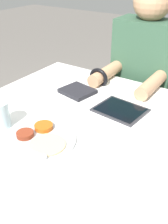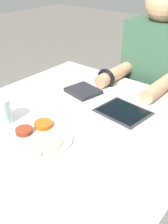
{
  "view_description": "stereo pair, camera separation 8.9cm",
  "coord_description": "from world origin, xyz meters",
  "px_view_note": "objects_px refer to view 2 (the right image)",
  "views": [
    {
      "loc": [
        0.56,
        -0.76,
        1.34
      ],
      "look_at": [
        0.06,
        -0.01,
        0.81
      ],
      "focal_mm": 42.0,
      "sensor_mm": 36.0,
      "label": 1
    },
    {
      "loc": [
        0.63,
        -0.7,
        1.34
      ],
      "look_at": [
        0.06,
        -0.01,
        0.81
      ],
      "focal_mm": 42.0,
      "sensor_mm": 36.0,
      "label": 2
    }
  ],
  "objects_px": {
    "thali_tray": "(38,136)",
    "red_notebook": "(83,91)",
    "drinking_glass": "(2,111)",
    "tablet_device": "(123,112)",
    "person_diner": "(151,97)"
  },
  "relations": [
    {
      "from": "tablet_device",
      "to": "person_diner",
      "type": "distance_m",
      "value": 0.52
    },
    {
      "from": "tablet_device",
      "to": "drinking_glass",
      "type": "distance_m",
      "value": 0.51
    },
    {
      "from": "red_notebook",
      "to": "person_diner",
      "type": "relative_size",
      "value": 0.14
    },
    {
      "from": "drinking_glass",
      "to": "person_diner",
      "type": "bearing_deg",
      "value": 74.25
    },
    {
      "from": "tablet_device",
      "to": "drinking_glass",
      "type": "height_order",
      "value": "drinking_glass"
    },
    {
      "from": "thali_tray",
      "to": "red_notebook",
      "type": "xyz_separation_m",
      "value": [
        -0.12,
        0.41,
        -0.0
      ]
    },
    {
      "from": "red_notebook",
      "to": "drinking_glass",
      "type": "relative_size",
      "value": 1.65
    },
    {
      "from": "thali_tray",
      "to": "drinking_glass",
      "type": "relative_size",
      "value": 2.47
    },
    {
      "from": "thali_tray",
      "to": "person_diner",
      "type": "height_order",
      "value": "person_diner"
    },
    {
      "from": "thali_tray",
      "to": "drinking_glass",
      "type": "distance_m",
      "value": 0.2
    },
    {
      "from": "thali_tray",
      "to": "red_notebook",
      "type": "distance_m",
      "value": 0.42
    },
    {
      "from": "red_notebook",
      "to": "drinking_glass",
      "type": "height_order",
      "value": "drinking_glass"
    },
    {
      "from": "red_notebook",
      "to": "tablet_device",
      "type": "relative_size",
      "value": 0.77
    },
    {
      "from": "person_diner",
      "to": "thali_tray",
      "type": "bearing_deg",
      "value": -93.19
    },
    {
      "from": "thali_tray",
      "to": "red_notebook",
      "type": "bearing_deg",
      "value": 106.08
    }
  ]
}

